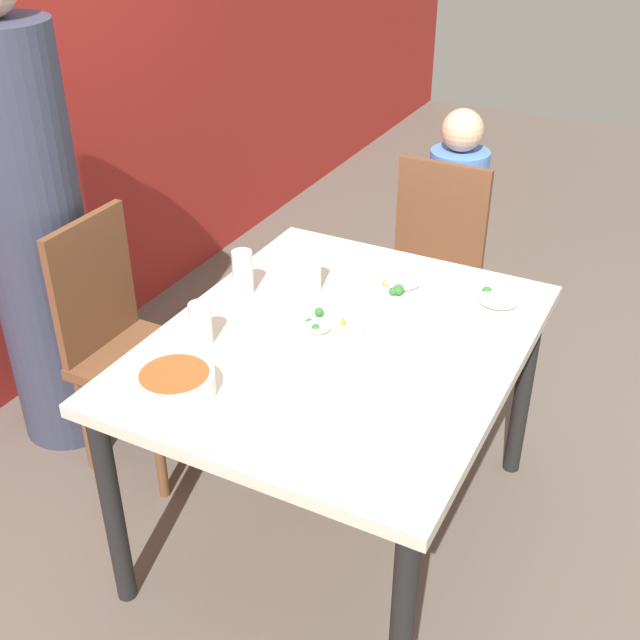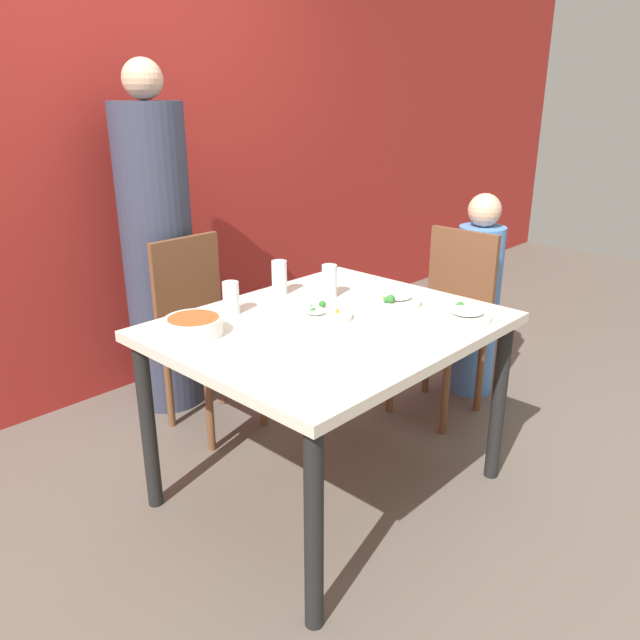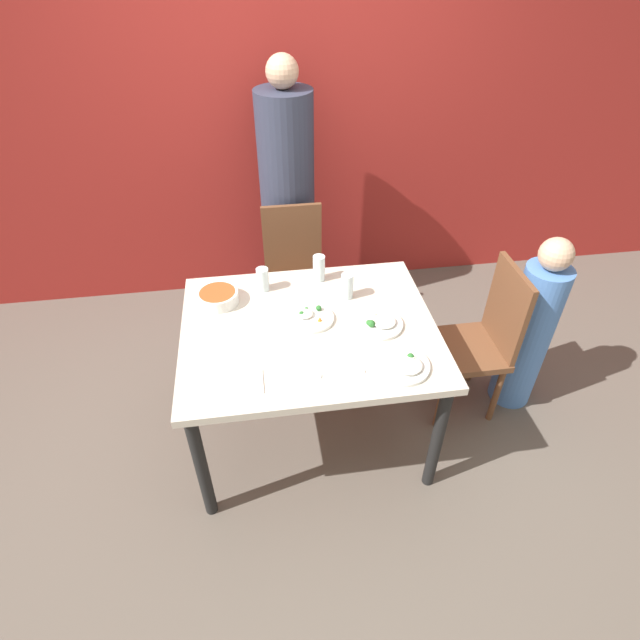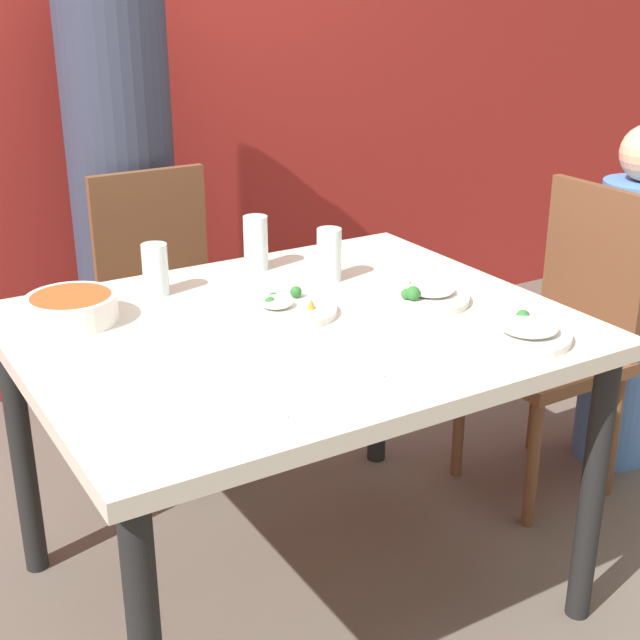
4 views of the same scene
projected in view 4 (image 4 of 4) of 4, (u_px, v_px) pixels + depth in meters
name	position (u px, v px, depth m)	size (l,w,h in m)	color
ground_plane	(297.00, 589.00, 2.36)	(10.00, 10.00, 0.00)	#60564C
wall_back	(72.00, 24.00, 3.11)	(10.00, 0.06, 2.70)	#A82823
dining_table	(294.00, 355.00, 2.11)	(1.25, 1.02, 0.76)	beige
chair_adult_spot	(168.00, 312.00, 2.86)	(0.40, 0.40, 0.94)	brown
chair_child_spot	(561.00, 334.00, 2.70)	(0.40, 0.40, 0.94)	brown
person_adult	(124.00, 197.00, 3.03)	(0.36, 0.36, 1.75)	#33384C
person_child	(627.00, 312.00, 2.83)	(0.24, 0.24, 1.11)	#5184D1
bowl_curry	(72.00, 308.00, 2.07)	(0.21, 0.21, 0.07)	white
plate_rice_adult	(421.00, 296.00, 2.21)	(0.25, 0.25, 0.05)	white
plate_rice_child	(516.00, 332.00, 1.98)	(0.26, 0.26, 0.05)	white
plate_noodles	(286.00, 308.00, 2.13)	(0.23, 0.23, 0.05)	white
glass_water_tall	(155.00, 269.00, 2.24)	(0.07, 0.07, 0.13)	silver
glass_water_short	(256.00, 243.00, 2.42)	(0.07, 0.07, 0.15)	silver
glass_water_center	(329.00, 255.00, 2.34)	(0.07, 0.07, 0.14)	silver
napkin_folded	(237.00, 411.00, 1.66)	(0.14, 0.14, 0.01)	white
fork_steel	(340.00, 379.00, 1.79)	(0.18, 0.07, 0.01)	silver
spoon_steel	(417.00, 358.00, 1.88)	(0.18, 0.07, 0.01)	silver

